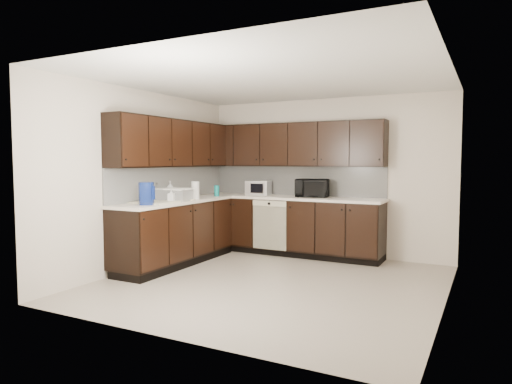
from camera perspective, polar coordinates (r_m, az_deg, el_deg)
floor at (r=5.77m, az=1.92°, el=-11.28°), size 4.00×4.00×0.00m
ceiling at (r=5.65m, az=1.98°, el=13.97°), size 4.00×4.00×0.00m
wall_back at (r=7.43m, az=8.58°, el=1.87°), size 4.00×0.02×2.50m
wall_left at (r=6.68m, az=-13.76°, el=1.56°), size 0.02×4.00×2.50m
wall_right at (r=5.05m, az=22.91°, el=0.61°), size 0.02×4.00×2.50m
wall_front at (r=3.87m, az=-10.87°, el=-0.09°), size 4.00×0.02×2.50m
lower_cabinets at (r=7.10m, az=-1.58°, el=-4.97°), size 3.00×2.80×0.90m
countertop at (r=7.04m, az=-1.62°, el=-0.90°), size 3.03×2.83×0.04m
backsplash at (r=7.31m, az=-2.26°, el=1.32°), size 3.00×2.80×0.48m
upper_cabinets at (r=7.15m, az=-1.92°, el=6.00°), size 3.00×2.80×0.70m
dishwasher at (r=7.21m, az=1.71°, el=-3.77°), size 0.58×0.04×0.78m
sink at (r=6.49m, az=-11.65°, el=-1.74°), size 0.54×0.82×0.42m
microwave at (r=7.24m, az=7.03°, el=0.48°), size 0.58×0.45×0.28m
soap_bottle_a at (r=6.39m, az=-10.55°, el=-0.45°), size 0.11×0.11×0.18m
soap_bottle_b at (r=6.91m, az=-10.67°, el=0.25°), size 0.11×0.11×0.27m
toaster_oven at (r=7.62m, az=0.32°, el=0.54°), size 0.42×0.34×0.24m
storage_bin at (r=6.60m, az=-10.14°, el=-0.36°), size 0.48×0.38×0.17m
blue_pitcher at (r=6.09m, az=-13.54°, el=-0.19°), size 0.23×0.23×0.30m
teal_tumbler at (r=7.39m, az=-4.93°, el=0.16°), size 0.09×0.09×0.17m
paper_towel_roll at (r=6.89m, az=-7.60°, el=0.22°), size 0.16×0.16×0.26m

